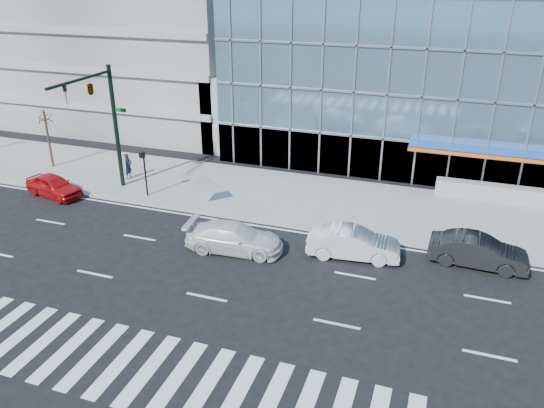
{
  "coord_description": "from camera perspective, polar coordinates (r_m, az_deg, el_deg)",
  "views": [
    {
      "loc": [
        9.39,
        -22.02,
        13.7
      ],
      "look_at": [
        0.7,
        3.0,
        1.75
      ],
      "focal_mm": 35.0,
      "sensor_mm": 36.0,
      "label": 1
    }
  ],
  "objects": [
    {
      "name": "traffic_signal",
      "position": [
        34.35,
        -18.18,
        10.42
      ],
      "size": [
        1.14,
        5.74,
        8.0
      ],
      "color": "black",
      "rests_on": "sidewalk"
    },
    {
      "name": "sidewalk",
      "position": [
        34.28,
        1.63,
        0.85
      ],
      "size": [
        120.0,
        8.0,
        0.15
      ],
      "primitive_type": "cube",
      "color": "gray",
      "rests_on": "ground"
    },
    {
      "name": "white_suv",
      "position": [
        27.74,
        -4.07,
        -3.64
      ],
      "size": [
        5.3,
        2.56,
        1.49
      ],
      "primitive_type": "imported",
      "rotation": [
        0.0,
        0.0,
        1.67
      ],
      "color": "silver",
      "rests_on": "ground"
    },
    {
      "name": "tilted_panel",
      "position": [
        33.23,
        -7.19,
        1.72
      ],
      "size": [
        1.81,
        0.33,
        1.82
      ],
      "primitive_type": "cube",
      "rotation": [
        0.0,
        0.65,
        0.15
      ],
      "color": "#A6A6A6",
      "rests_on": "sidewalk"
    },
    {
      "name": "parking_garage",
      "position": [
        56.42,
        -13.1,
        19.94
      ],
      "size": [
        24.0,
        24.0,
        20.0
      ],
      "primitive_type": "cube",
      "color": "gray",
      "rests_on": "ground"
    },
    {
      "name": "theatre_building",
      "position": [
        48.64,
        25.3,
        14.75
      ],
      "size": [
        42.0,
        26.0,
        15.0
      ],
      "primitive_type": "cube",
      "color": "#6C98B5",
      "rests_on": "ground"
    },
    {
      "name": "pedestrian",
      "position": [
        38.0,
        -15.21,
        3.95
      ],
      "size": [
        0.45,
        0.67,
        1.79
      ],
      "primitive_type": "imported",
      "rotation": [
        0.0,
        0.0,
        1.53
      ],
      "color": "black",
      "rests_on": "sidewalk"
    },
    {
      "name": "street_tree_near",
      "position": [
        41.48,
        -23.25,
        8.48
      ],
      "size": [
        1.1,
        1.1,
        4.23
      ],
      "color": "#332319",
      "rests_on": "sidewalk"
    },
    {
      "name": "ground",
      "position": [
        27.59,
        -3.44,
        -5.55
      ],
      "size": [
        160.0,
        160.0,
        0.0
      ],
      "primitive_type": "plane",
      "color": "black",
      "rests_on": "ground"
    },
    {
      "name": "white_sedan",
      "position": [
        27.38,
        8.75,
        -4.2
      ],
      "size": [
        4.86,
        2.16,
        1.55
      ],
      "primitive_type": "imported",
      "rotation": [
        0.0,
        0.0,
        1.68
      ],
      "color": "silver",
      "rests_on": "ground"
    },
    {
      "name": "red_sedan",
      "position": [
        37.03,
        -22.42,
        1.83
      ],
      "size": [
        4.42,
        2.57,
        1.41
      ],
      "primitive_type": "imported",
      "rotation": [
        0.0,
        0.0,
        1.34
      ],
      "color": "#B90E12",
      "rests_on": "ground"
    },
    {
      "name": "dark_sedan",
      "position": [
        28.24,
        21.28,
        -4.76
      ],
      "size": [
        4.79,
        1.84,
        1.56
      ],
      "primitive_type": "imported",
      "rotation": [
        0.0,
        0.0,
        1.53
      ],
      "color": "black",
      "rests_on": "ground"
    },
    {
      "name": "ped_signal_post",
      "position": [
        34.36,
        -13.59,
        3.92
      ],
      "size": [
        0.3,
        0.33,
        3.0
      ],
      "color": "black",
      "rests_on": "sidewalk"
    },
    {
      "name": "ramp_block",
      "position": [
        44.2,
        -1.86,
        10.26
      ],
      "size": [
        6.0,
        8.0,
        6.0
      ],
      "primitive_type": "cube",
      "color": "gray",
      "rests_on": "ground"
    }
  ]
}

